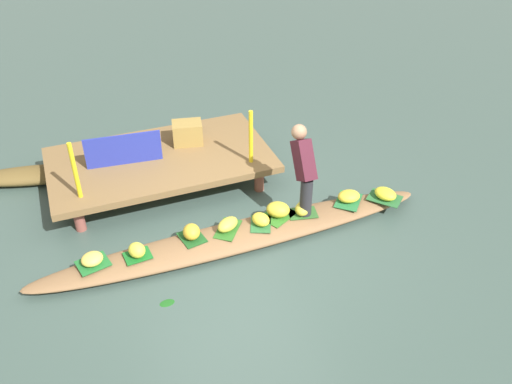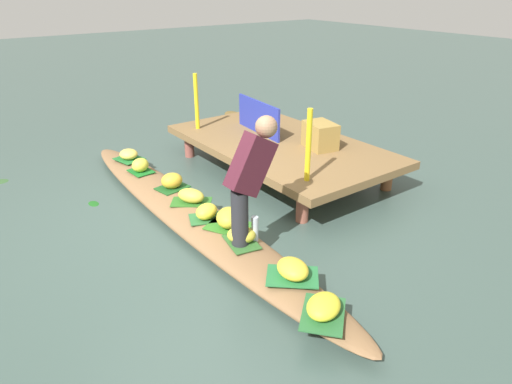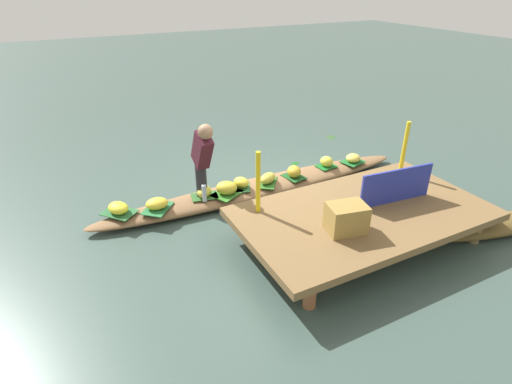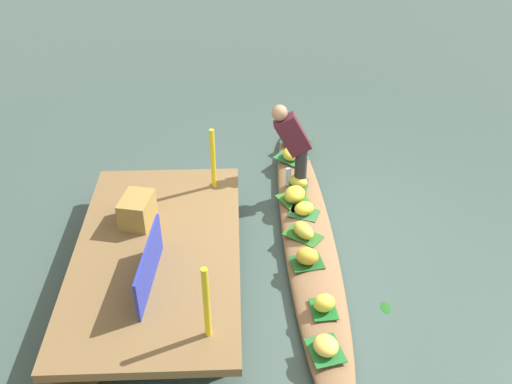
% 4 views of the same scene
% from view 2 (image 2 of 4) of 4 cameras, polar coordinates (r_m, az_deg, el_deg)
% --- Properties ---
extents(canal_water, '(40.00, 40.00, 0.00)m').
position_cam_2_polar(canal_water, '(5.17, -8.08, -3.75)').
color(canal_water, '#3C514A').
rests_on(canal_water, ground).
extents(dock_platform, '(3.20, 1.80, 0.44)m').
position_cam_2_polar(dock_platform, '(6.35, 3.00, 5.74)').
color(dock_platform, brown).
rests_on(dock_platform, ground).
extents(vendor_boat, '(5.31, 0.65, 0.19)m').
position_cam_2_polar(vendor_boat, '(5.13, -8.14, -2.83)').
color(vendor_boat, brown).
rests_on(vendor_boat, ground).
extents(moored_boat, '(2.19, 0.90, 0.22)m').
position_cam_2_polar(moored_boat, '(8.11, -0.83, 8.07)').
color(moored_boat, brown).
rests_on(moored_boat, ground).
extents(leaf_mat_0, '(0.38, 0.43, 0.01)m').
position_cam_2_polar(leaf_mat_0, '(4.83, -6.11, -3.23)').
color(leaf_mat_0, '#2D6935').
rests_on(leaf_mat_0, vendor_boat).
extents(banana_bunch_0, '(0.28, 0.31, 0.16)m').
position_cam_2_polar(banana_bunch_0, '(4.80, -6.15, -2.41)').
color(banana_bunch_0, yellow).
rests_on(banana_bunch_0, vendor_boat).
extents(leaf_mat_1, '(0.54, 0.50, 0.01)m').
position_cam_2_polar(leaf_mat_1, '(4.66, -3.33, -4.24)').
color(leaf_mat_1, '#327525').
rests_on(leaf_mat_1, vendor_boat).
extents(banana_bunch_1, '(0.40, 0.39, 0.19)m').
position_cam_2_polar(banana_bunch_1, '(4.62, -3.36, -3.20)').
color(banana_bunch_1, gold).
rests_on(banana_bunch_1, vendor_boat).
extents(leaf_mat_2, '(0.43, 0.33, 0.01)m').
position_cam_2_polar(leaf_mat_2, '(4.39, -1.81, -6.20)').
color(leaf_mat_2, '#31632B').
rests_on(leaf_mat_2, vendor_boat).
extents(banana_bunch_2, '(0.33, 0.34, 0.16)m').
position_cam_2_polar(banana_bunch_2, '(4.35, -1.82, -5.33)').
color(banana_bunch_2, gold).
rests_on(banana_bunch_2, vendor_boat).
extents(leaf_mat_3, '(0.34, 0.40, 0.01)m').
position_cam_2_polar(leaf_mat_3, '(5.58, -10.31, 0.54)').
color(leaf_mat_3, '#1C511F').
rests_on(leaf_mat_3, vendor_boat).
extents(banana_bunch_3, '(0.26, 0.29, 0.19)m').
position_cam_2_polar(banana_bunch_3, '(5.55, -10.38, 1.40)').
color(banana_bunch_3, gold).
rests_on(banana_bunch_3, vendor_boat).
extents(leaf_mat_4, '(0.42, 0.38, 0.01)m').
position_cam_2_polar(leaf_mat_4, '(6.62, -15.43, 3.98)').
color(leaf_mat_4, '#206A2D').
rests_on(leaf_mat_4, vendor_boat).
extents(banana_bunch_4, '(0.32, 0.30, 0.14)m').
position_cam_2_polar(banana_bunch_4, '(6.60, -15.50, 4.54)').
color(banana_bunch_4, '#F3CF52').
rests_on(banana_bunch_4, vendor_boat).
extents(leaf_mat_5, '(0.34, 0.28, 0.01)m').
position_cam_2_polar(leaf_mat_5, '(6.15, -14.06, 2.51)').
color(leaf_mat_5, '#196823').
rests_on(leaf_mat_5, vendor_boat).
extents(banana_bunch_5, '(0.26, 0.28, 0.18)m').
position_cam_2_polar(banana_bunch_5, '(6.12, -14.14, 3.26)').
color(banana_bunch_5, yellow).
rests_on(banana_bunch_5, vendor_boat).
extents(leaf_mat_6, '(0.47, 0.50, 0.01)m').
position_cam_2_polar(leaf_mat_6, '(5.19, -8.00, -1.22)').
color(leaf_mat_6, '#2C6622').
rests_on(leaf_mat_6, vendor_boat).
extents(banana_bunch_6, '(0.37, 0.32, 0.16)m').
position_cam_2_polar(banana_bunch_6, '(5.16, -8.05, -0.45)').
color(banana_bunch_6, gold).
rests_on(banana_bunch_6, vendor_boat).
extents(leaf_mat_7, '(0.52, 0.54, 0.01)m').
position_cam_2_polar(leaf_mat_7, '(3.58, 8.30, -14.73)').
color(leaf_mat_7, '#296433').
rests_on(leaf_mat_7, vendor_boat).
extents(banana_bunch_7, '(0.35, 0.39, 0.15)m').
position_cam_2_polar(banana_bunch_7, '(3.53, 8.38, -13.82)').
color(banana_bunch_7, yellow).
rests_on(banana_bunch_7, vendor_boat).
extents(leaf_mat_8, '(0.52, 0.53, 0.01)m').
position_cam_2_polar(leaf_mat_8, '(3.94, 4.53, -10.36)').
color(leaf_mat_8, '#26703A').
rests_on(leaf_mat_8, vendor_boat).
extents(banana_bunch_8, '(0.34, 0.28, 0.15)m').
position_cam_2_polar(banana_bunch_8, '(3.89, 4.57, -9.46)').
color(banana_bunch_8, yellow).
rests_on(banana_bunch_8, vendor_boat).
extents(vendor_person, '(0.20, 0.52, 1.19)m').
position_cam_2_polar(vendor_person, '(4.11, -0.76, 2.17)').
color(vendor_person, '#28282D').
rests_on(vendor_person, vendor_boat).
extents(water_bottle, '(0.07, 0.07, 0.25)m').
position_cam_2_polar(water_bottle, '(4.36, -0.15, -4.58)').
color(water_bottle, silver).
rests_on(water_bottle, vendor_boat).
extents(market_banner, '(1.06, 0.13, 0.46)m').
position_cam_2_polar(market_banner, '(6.63, 0.30, 9.27)').
color(market_banner, '#27329D').
rests_on(market_banner, dock_platform).
extents(railing_post_west, '(0.06, 0.06, 0.81)m').
position_cam_2_polar(railing_post_west, '(6.84, -7.39, 11.05)').
color(railing_post_west, yellow).
rests_on(railing_post_west, dock_platform).
extents(railing_post_east, '(0.06, 0.06, 0.81)m').
position_cam_2_polar(railing_post_east, '(4.97, 6.51, 5.74)').
color(railing_post_east, yellow).
rests_on(railing_post_east, dock_platform).
extents(produce_crate, '(0.50, 0.40, 0.34)m').
position_cam_2_polar(produce_crate, '(6.08, 7.96, 6.95)').
color(produce_crate, olive).
rests_on(produce_crate, dock_platform).
extents(drifting_plant_0, '(0.18, 0.12, 0.01)m').
position_cam_2_polar(drifting_plant_0, '(5.87, -19.47, -1.35)').
color(drifting_plant_0, '#1C5B1C').
rests_on(drifting_plant_0, ground).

